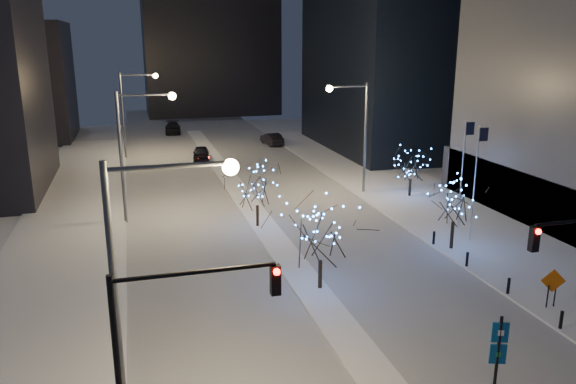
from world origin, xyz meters
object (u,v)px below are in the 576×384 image
object	(u,v)px
holiday_tree_median_far	(257,186)
holiday_tree_median_near	(321,232)
street_lamp_east	(356,123)
traffic_signal_west	(168,337)
car_mid	(272,139)
holiday_tree_plaza_near	(455,202)
car_near	(201,154)
street_lamp_w_mid	(134,138)
holiday_tree_plaza_far	(411,166)
street_lamp_w_far	(131,103)
wayfinding_sign	(498,349)
construction_sign	(553,284)
car_far	(173,128)
street_lamp_w_near	(145,262)

from	to	relation	value
holiday_tree_median_far	holiday_tree_median_near	bearing A→B (deg)	-85.05
street_lamp_east	traffic_signal_west	size ratio (longest dim) A/B	1.43
car_mid	street_lamp_east	bearing A→B (deg)	85.84
holiday_tree_plaza_near	holiday_tree_median_far	bearing A→B (deg)	144.95
holiday_tree_median_near	street_lamp_east	bearing A→B (deg)	62.61
car_near	car_mid	xyz separation A→B (m)	(10.32, 7.33, 0.02)
street_lamp_w_mid	holiday_tree_plaza_far	world-z (taller)	street_lamp_w_mid
street_lamp_w_mid	street_lamp_w_far	world-z (taller)	same
holiday_tree_median_near	holiday_tree_plaza_near	xyz separation A→B (m)	(10.45, 3.51, -0.10)
wayfinding_sign	street_lamp_w_mid	bearing A→B (deg)	133.70
car_mid	holiday_tree_plaza_far	xyz separation A→B (m)	(5.59, -28.32, 2.08)
holiday_tree_plaza_far	street_lamp_w_far	bearing A→B (deg)	133.72
street_lamp_east	holiday_tree_median_near	bearing A→B (deg)	-117.39
street_lamp_w_far	holiday_tree_plaza_far	bearing A→B (deg)	-46.28
holiday_tree_median_near	wayfinding_sign	size ratio (longest dim) A/B	1.65
street_lamp_w_mid	holiday_tree_median_near	bearing A→B (deg)	-58.65
street_lamp_w_far	holiday_tree_median_far	size ratio (longest dim) A/B	2.08
street_lamp_w_far	holiday_tree_plaza_far	size ratio (longest dim) A/B	2.38
holiday_tree_plaza_far	construction_sign	bearing A→B (deg)	-98.20
street_lamp_w_mid	car_near	size ratio (longest dim) A/B	2.16
car_mid	car_far	world-z (taller)	car_mid
street_lamp_east	holiday_tree_median_far	distance (m)	13.07
street_lamp_w_near	holiday_tree_plaza_far	xyz separation A→B (m)	(23.35, 25.59, -3.62)
car_near	car_mid	size ratio (longest dim) A/B	0.95
wayfinding_sign	construction_sign	distance (m)	9.46
car_mid	wayfinding_sign	bearing A→B (deg)	77.94
car_far	street_lamp_w_far	bearing A→B (deg)	-104.52
car_near	holiday_tree_median_far	xyz separation A→B (m)	(1.00, -25.53, 2.41)
street_lamp_w_mid	holiday_tree_plaza_near	world-z (taller)	street_lamp_w_mid
street_lamp_w_near	wayfinding_sign	size ratio (longest dim) A/B	2.80
street_lamp_w_far	street_lamp_east	size ratio (longest dim) A/B	1.00
holiday_tree_plaza_far	construction_sign	distance (m)	21.82
car_mid	wayfinding_sign	world-z (taller)	wayfinding_sign
street_lamp_w_near	car_near	world-z (taller)	street_lamp_w_near
car_mid	holiday_tree_median_near	size ratio (longest dim) A/B	0.83
street_lamp_w_far	wayfinding_sign	bearing A→B (deg)	-76.12
street_lamp_w_mid	wayfinding_sign	bearing A→B (deg)	-64.44
street_lamp_w_far	holiday_tree_plaza_near	world-z (taller)	street_lamp_w_far
wayfinding_sign	construction_sign	bearing A→B (deg)	55.87
car_mid	holiday_tree_plaza_near	bearing A→B (deg)	86.03
holiday_tree_plaza_near	street_lamp_east	bearing A→B (deg)	93.32
street_lamp_w_near	holiday_tree_plaza_near	bearing A→B (deg)	33.20
car_near	holiday_tree_median_far	world-z (taller)	holiday_tree_median_far
wayfinding_sign	holiday_tree_plaza_far	bearing A→B (deg)	87.00
street_lamp_w_near	car_mid	world-z (taller)	street_lamp_w_near
car_mid	holiday_tree_median_far	bearing A→B (deg)	67.21
traffic_signal_west	car_far	world-z (taller)	traffic_signal_west
car_far	construction_sign	xyz separation A→B (m)	(14.48, -62.96, 0.62)
car_far	wayfinding_sign	world-z (taller)	wayfinding_sign
car_near	car_far	xyz separation A→B (m)	(-1.68, 20.42, 0.01)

